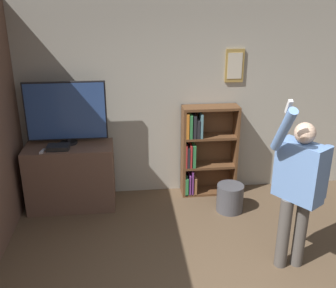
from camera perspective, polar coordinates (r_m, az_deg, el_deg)
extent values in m
cube|color=#B2AD9E|center=(5.50, 2.62, 6.35)|extent=(6.53, 0.06, 2.70)
cube|color=#AD8942|center=(5.49, 9.64, 11.14)|extent=(0.25, 0.02, 0.45)
cube|color=beige|center=(5.48, 9.68, 11.12)|extent=(0.20, 0.01, 0.35)
cube|color=brown|center=(5.45, -13.89, -4.61)|extent=(1.14, 0.53, 0.88)
cylinder|color=black|center=(5.37, -14.17, 0.22)|extent=(0.22, 0.22, 0.03)
cylinder|color=black|center=(5.36, -14.21, 0.62)|extent=(0.06, 0.06, 0.05)
cube|color=black|center=(5.24, -14.59, 4.65)|extent=(1.04, 0.04, 0.77)
cube|color=#2D4C8C|center=(5.22, -14.62, 4.58)|extent=(1.00, 0.01, 0.73)
cube|color=black|center=(5.20, -15.63, -0.45)|extent=(0.28, 0.20, 0.06)
cube|color=white|center=(5.17, -17.77, -1.02)|extent=(0.06, 0.14, 0.02)
cube|color=brown|center=(5.53, 2.23, -1.16)|extent=(0.04, 0.28, 1.31)
cube|color=brown|center=(5.68, 9.66, -0.84)|extent=(0.04, 0.28, 1.31)
cube|color=brown|center=(5.72, 5.72, -0.50)|extent=(0.78, 0.01, 1.31)
cube|color=brown|center=(5.86, 5.76, -6.77)|extent=(0.71, 0.28, 0.04)
cube|color=brown|center=(5.68, 5.92, -3.04)|extent=(0.71, 0.28, 0.04)
cube|color=brown|center=(5.52, 6.08, 1.09)|extent=(0.71, 0.28, 0.04)
cube|color=brown|center=(5.39, 6.25, 5.27)|extent=(0.71, 0.28, 0.04)
cube|color=#338447|center=(5.71, 2.62, -5.96)|extent=(0.04, 0.20, 0.27)
cube|color=#7A3889|center=(5.73, 3.08, -5.66)|extent=(0.02, 0.24, 0.31)
cube|color=#7A3889|center=(5.71, 3.46, -5.44)|extent=(0.02, 0.22, 0.36)
cube|color=#99663D|center=(5.73, 3.89, -5.91)|extent=(0.03, 0.20, 0.26)
cube|color=red|center=(5.52, 2.58, -1.61)|extent=(0.02, 0.21, 0.33)
cube|color=#232328|center=(5.55, 2.85, -1.66)|extent=(0.03, 0.27, 0.30)
cube|color=red|center=(5.54, 3.22, -1.54)|extent=(0.02, 0.24, 0.33)
cube|color=#338447|center=(5.54, 3.71, -1.57)|extent=(0.04, 0.22, 0.33)
cube|color=orange|center=(5.36, 2.76, 2.75)|extent=(0.04, 0.20, 0.35)
cube|color=#338447|center=(5.39, 3.22, 2.73)|extent=(0.04, 0.23, 0.33)
cube|color=#232328|center=(5.39, 3.78, 2.67)|extent=(0.04, 0.22, 0.32)
cube|color=#232328|center=(5.41, 4.28, 2.40)|extent=(0.04, 0.23, 0.26)
cube|color=#5B8E99|center=(5.41, 4.75, 2.81)|extent=(0.03, 0.23, 0.34)
cylinder|color=#56514C|center=(4.37, 16.43, -12.29)|extent=(0.13, 0.13, 0.80)
cylinder|color=#56514C|center=(4.44, 18.63, -12.01)|extent=(0.13, 0.13, 0.80)
cube|color=#6B93D1|center=(4.08, 18.61, -3.83)|extent=(0.45, 0.51, 0.60)
sphere|color=beige|center=(3.93, 19.28, 1.51)|extent=(0.20, 0.20, 0.20)
cylinder|color=#6B93D1|center=(4.20, 21.85, -3.79)|extent=(0.09, 0.09, 0.55)
cylinder|color=#6B93D1|center=(3.71, 16.44, 1.97)|extent=(0.09, 0.39, 0.50)
cube|color=white|center=(3.59, 17.14, 5.19)|extent=(0.04, 0.09, 0.14)
cylinder|color=#4C4C51|center=(5.36, 8.97, -7.72)|extent=(0.35, 0.35, 0.37)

